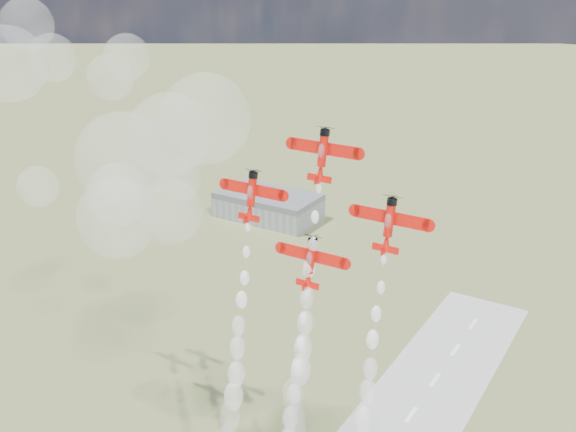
% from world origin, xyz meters
% --- Properties ---
extents(hangar, '(50.00, 28.00, 13.00)m').
position_xyz_m(hangar, '(-120.00, 180.00, 6.50)').
color(hangar, gray).
rests_on(hangar, ground).
extents(plane_lead, '(13.55, 4.66, 9.58)m').
position_xyz_m(plane_lead, '(-1.53, 15.41, 91.60)').
color(plane_lead, red).
rests_on(plane_lead, ground).
extents(plane_left, '(13.55, 4.66, 9.58)m').
position_xyz_m(plane_left, '(-15.60, 13.48, 81.93)').
color(plane_left, red).
rests_on(plane_left, ground).
extents(plane_right, '(13.55, 4.66, 9.58)m').
position_xyz_m(plane_right, '(12.55, 13.48, 81.93)').
color(plane_right, red).
rests_on(plane_right, ground).
extents(plane_slot, '(13.55, 4.66, 9.58)m').
position_xyz_m(plane_slot, '(-1.53, 11.55, 72.27)').
color(plane_slot, red).
rests_on(plane_slot, ground).
extents(smoke_trail_lead, '(5.34, 14.24, 57.52)m').
position_xyz_m(smoke_trail_lead, '(-1.32, 5.58, 42.71)').
color(smoke_trail_lead, white).
rests_on(smoke_trail_lead, plane_lead).
extents(drifted_smoke_cloud, '(69.31, 37.85, 56.89)m').
position_xyz_m(drifted_smoke_cloud, '(-60.67, 26.35, 83.57)').
color(drifted_smoke_cloud, white).
rests_on(drifted_smoke_cloud, ground).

